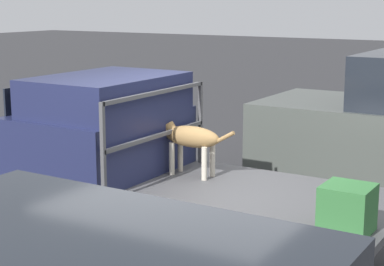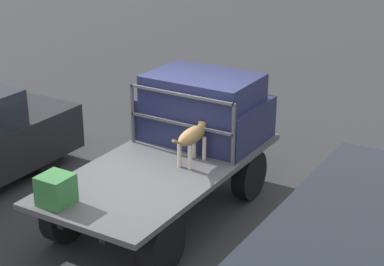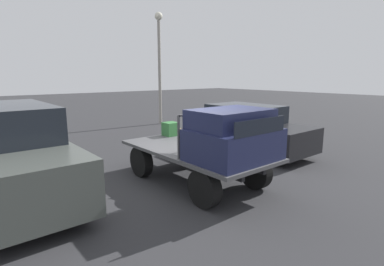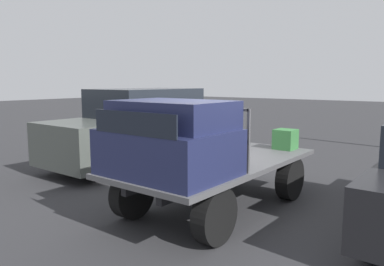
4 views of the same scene
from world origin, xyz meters
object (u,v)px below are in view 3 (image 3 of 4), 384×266
cargo_crate (171,129)px  flatbed_truck (195,158)px  dog (194,136)px  light_pole_near (159,55)px  parked_pickup_far (8,154)px  parked_sedan (248,129)px

cargo_crate → flatbed_truck: bearing=-15.8°
flatbed_truck → dog: dog is taller
flatbed_truck → cargo_crate: cargo_crate is taller
flatbed_truck → light_pole_near: 9.82m
flatbed_truck → parked_pickup_far: 4.13m
cargo_crate → light_pole_near: size_ratio=0.07×
parked_pickup_far → light_pole_near: (-6.40, 8.13, 2.72)m
parked_sedan → flatbed_truck: bearing=-70.3°
cargo_crate → parked_sedan: bearing=78.6°
parked_sedan → cargo_crate: bearing=-100.4°
dog → parked_pickup_far: parked_pickup_far is taller
dog → cargo_crate: (-2.06, 0.82, -0.23)m
dog → parked_pickup_far: size_ratio=0.20×
dog → parked_sedan: bearing=95.3°
flatbed_truck → cargo_crate: size_ratio=10.10×
cargo_crate → parked_pickup_far: size_ratio=0.08×
flatbed_truck → dog: 0.82m
parked_sedan → parked_pickup_far: 7.08m
parked_sedan → light_pole_near: size_ratio=0.74×
flatbed_truck → dog: (0.35, -0.33, 0.66)m
parked_pickup_far → dog: bearing=49.3°
parked_sedan → parked_pickup_far: (-0.68, -7.05, 0.17)m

